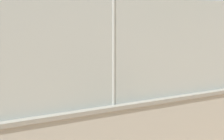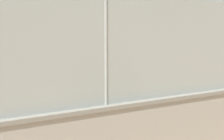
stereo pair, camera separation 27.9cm
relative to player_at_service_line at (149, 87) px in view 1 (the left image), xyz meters
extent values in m
plane|color=tan|center=(0.74, -9.12, -0.86)|extent=(260.00, 260.00, 0.00)
cube|color=slate|center=(3.54, 3.65, 0.70)|extent=(25.12, 0.78, 0.08)
cube|color=gray|center=(3.54, 3.65, 1.73)|extent=(24.61, 0.49, 1.97)
cylinder|color=gray|center=(3.54, 3.65, 1.73)|extent=(0.07, 0.07, 1.97)
cylinder|color=black|center=(0.07, -0.09, -0.50)|extent=(0.21, 0.21, 0.73)
cylinder|color=black|center=(-0.09, 0.04, -0.50)|extent=(0.21, 0.21, 0.73)
cylinder|color=#D14C42|center=(-0.01, -0.03, 0.13)|extent=(0.48, 0.48, 0.54)
cylinder|color=#936B4C|center=(0.24, -0.16, 0.24)|extent=(0.38, 0.46, 0.16)
cylinder|color=#936B4C|center=(-0.05, 0.38, 0.24)|extent=(0.38, 0.46, 0.16)
sphere|color=#936B4C|center=(-0.01, -0.03, 0.50)|extent=(0.21, 0.21, 0.21)
cylinder|color=navy|center=(-0.01, -0.03, 0.59)|extent=(0.30, 0.30, 0.05)
cylinder|color=black|center=(0.06, 0.53, 0.24)|extent=(0.21, 0.26, 0.04)
ellipsoid|color=#333338|center=(0.19, 0.70, 0.24)|extent=(0.21, 0.26, 0.24)
cylinder|color=#B2B2B2|center=(-1.14, -9.42, -0.50)|extent=(0.21, 0.21, 0.72)
cylinder|color=#B2B2B2|center=(-1.24, -9.60, -0.50)|extent=(0.21, 0.21, 0.72)
cylinder|color=#429951|center=(-1.19, -9.51, 0.13)|extent=(0.47, 0.47, 0.54)
cylinder|color=tan|center=(-1.09, -9.24, 0.24)|extent=(0.49, 0.34, 0.16)
cylinder|color=tan|center=(-1.59, -9.60, 0.24)|extent=(0.49, 0.34, 0.16)
sphere|color=tan|center=(-1.19, -9.51, 0.50)|extent=(0.20, 0.20, 0.20)
cylinder|color=red|center=(-1.19, -9.51, 0.59)|extent=(0.29, 0.29, 0.05)
cylinder|color=black|center=(-1.75, -9.51, 0.24)|extent=(0.28, 0.18, 0.04)
ellipsoid|color=#333338|center=(-1.94, -9.40, 0.24)|extent=(0.27, 0.18, 0.24)
sphere|color=#3399D8|center=(-1.49, 1.59, 0.13)|extent=(0.11, 0.11, 0.11)
sphere|color=yellow|center=(-0.82, 2.05, -0.78)|extent=(0.16, 0.16, 0.16)
camera|label=1|loc=(6.54, 8.79, 2.37)|focal=52.40mm
camera|label=2|loc=(6.29, 8.92, 2.37)|focal=52.40mm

